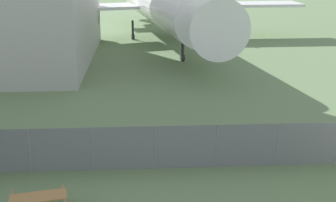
{
  "coord_description": "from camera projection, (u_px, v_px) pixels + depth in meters",
  "views": [
    {
      "loc": [
        -3.09,
        -8.17,
        8.5
      ],
      "look_at": [
        -1.84,
        12.56,
        2.0
      ],
      "focal_mm": 50.0,
      "sensor_mm": 36.0,
      "label": 1
    }
  ],
  "objects": [
    {
      "name": "airplane",
      "position": [
        157.0,
        2.0,
        47.66
      ],
      "size": [
        31.9,
        40.0,
        12.09
      ],
      "rotation": [
        0.0,
        0.0,
        -1.41
      ],
      "color": "white",
      "rests_on": "ground"
    },
    {
      "name": "perimeter_fence",
      "position": [
        217.0,
        146.0,
        19.32
      ],
      "size": [
        56.07,
        0.07,
        1.88
      ],
      "color": "slate",
      "rests_on": "ground"
    }
  ]
}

